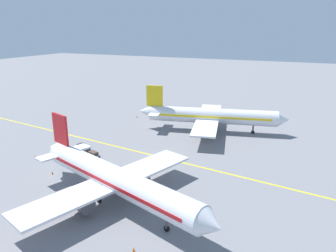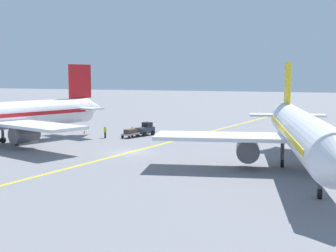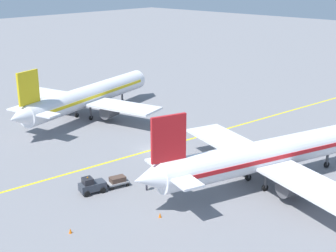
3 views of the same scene
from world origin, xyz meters
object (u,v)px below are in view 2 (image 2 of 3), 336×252
at_px(baggage_tug_dark, 145,129).
at_px(traffic_cone_far_edge, 84,132).
at_px(ground_crew_worker, 105,132).
at_px(airplane_at_gate, 302,132).
at_px(traffic_cone_by_wingtip, 132,127).
at_px(baggage_cart_trailing, 131,133).

height_order(baggage_tug_dark, traffic_cone_far_edge, baggage_tug_dark).
xyz_separation_m(baggage_tug_dark, ground_crew_worker, (4.20, 4.81, 0.01)).
height_order(baggage_tug_dark, ground_crew_worker, baggage_tug_dark).
bearing_deg(traffic_cone_far_edge, airplane_at_gate, 153.03).
bearing_deg(baggage_tug_dark, traffic_cone_far_edge, 7.17).
distance_m(baggage_tug_dark, traffic_cone_by_wingtip, 8.94).
bearing_deg(ground_crew_worker, traffic_cone_by_wingtip, -83.67).
height_order(baggage_cart_trailing, traffic_cone_by_wingtip, baggage_cart_trailing).
relative_size(baggage_cart_trailing, traffic_cone_by_wingtip, 5.25).
bearing_deg(airplane_at_gate, ground_crew_worker, -25.82).
bearing_deg(traffic_cone_far_edge, ground_crew_worker, 147.58).
relative_size(baggage_tug_dark, baggage_cart_trailing, 1.14).
bearing_deg(baggage_tug_dark, ground_crew_worker, 48.85).
xyz_separation_m(baggage_tug_dark, traffic_cone_far_edge, (9.82, 1.24, -0.63)).
height_order(airplane_at_gate, baggage_tug_dark, airplane_at_gate).
bearing_deg(baggage_cart_trailing, traffic_cone_far_edge, -12.23).
height_order(airplane_at_gate, baggage_cart_trailing, airplane_at_gate).
xyz_separation_m(traffic_cone_by_wingtip, traffic_cone_far_edge, (4.31, 8.25, 0.00)).
distance_m(baggage_cart_trailing, ground_crew_worker, 3.66).
distance_m(ground_crew_worker, traffic_cone_far_edge, 6.69).
bearing_deg(traffic_cone_far_edge, baggage_cart_trailing, 167.77).
bearing_deg(baggage_cart_trailing, traffic_cone_by_wingtip, -65.77).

